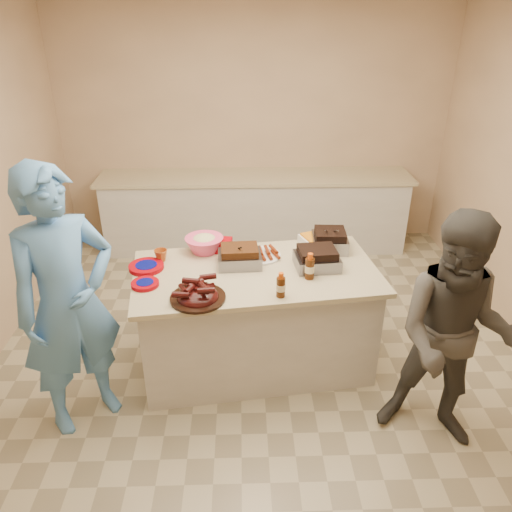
{
  "coord_description": "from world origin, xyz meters",
  "views": [
    {
      "loc": [
        -0.15,
        -3.32,
        2.71
      ],
      "look_at": [
        -0.05,
        0.03,
        0.97
      ],
      "focal_mm": 35.0,
      "sensor_mm": 36.0,
      "label": 1
    }
  ],
  "objects_px": {
    "island": "(256,362)",
    "guest_gray": "(434,432)",
    "plastic_cup": "(162,261)",
    "mustard_bottle": "(231,261)",
    "coleslaw_bowl": "(205,251)",
    "roasting_pan": "(329,249)",
    "guest_blue": "(90,412)",
    "bbq_bottle_b": "(309,278)",
    "rib_platter": "(198,299)",
    "bbq_bottle_a": "(281,296)"
  },
  "relations": [
    {
      "from": "island",
      "to": "guest_gray",
      "type": "relative_size",
      "value": 1.12
    },
    {
      "from": "plastic_cup",
      "to": "guest_gray",
      "type": "xyz_separation_m",
      "value": [
        1.96,
        -0.99,
        -0.87
      ]
    },
    {
      "from": "island",
      "to": "plastic_cup",
      "type": "relative_size",
      "value": 17.98
    },
    {
      "from": "island",
      "to": "mustard_bottle",
      "type": "bearing_deg",
      "value": 132.45
    },
    {
      "from": "coleslaw_bowl",
      "to": "guest_gray",
      "type": "bearing_deg",
      "value": -34.93
    },
    {
      "from": "roasting_pan",
      "to": "guest_blue",
      "type": "distance_m",
      "value": 2.23
    },
    {
      "from": "island",
      "to": "bbq_bottle_b",
      "type": "relative_size",
      "value": 9.05
    },
    {
      "from": "island",
      "to": "roasting_pan",
      "type": "distance_m",
      "value": 1.12
    },
    {
      "from": "rib_platter",
      "to": "bbq_bottle_a",
      "type": "distance_m",
      "value": 0.57
    },
    {
      "from": "mustard_bottle",
      "to": "roasting_pan",
      "type": "bearing_deg",
      "value": 13.45
    },
    {
      "from": "rib_platter",
      "to": "coleslaw_bowl",
      "type": "bearing_deg",
      "value": 89.85
    },
    {
      "from": "island",
      "to": "coleslaw_bowl",
      "type": "height_order",
      "value": "coleslaw_bowl"
    },
    {
      "from": "rib_platter",
      "to": "mustard_bottle",
      "type": "bearing_deg",
      "value": 68.11
    },
    {
      "from": "rib_platter",
      "to": "plastic_cup",
      "type": "bearing_deg",
      "value": 119.79
    },
    {
      "from": "plastic_cup",
      "to": "bbq_bottle_a",
      "type": "bearing_deg",
      "value": -31.63
    },
    {
      "from": "bbq_bottle_b",
      "to": "guest_gray",
      "type": "distance_m",
      "value": 1.39
    },
    {
      "from": "roasting_pan",
      "to": "rib_platter",
      "type": "bearing_deg",
      "value": -140.22
    },
    {
      "from": "bbq_bottle_b",
      "to": "mustard_bottle",
      "type": "height_order",
      "value": "bbq_bottle_b"
    },
    {
      "from": "coleslaw_bowl",
      "to": "bbq_bottle_a",
      "type": "distance_m",
      "value": 0.91
    },
    {
      "from": "coleslaw_bowl",
      "to": "bbq_bottle_a",
      "type": "relative_size",
      "value": 1.69
    },
    {
      "from": "coleslaw_bowl",
      "to": "guest_gray",
      "type": "relative_size",
      "value": 0.19
    },
    {
      "from": "island",
      "to": "rib_platter",
      "type": "height_order",
      "value": "rib_platter"
    },
    {
      "from": "island",
      "to": "bbq_bottle_a",
      "type": "relative_size",
      "value": 10.0
    },
    {
      "from": "roasting_pan",
      "to": "plastic_cup",
      "type": "relative_size",
      "value": 2.77
    },
    {
      "from": "guest_gray",
      "to": "roasting_pan",
      "type": "bearing_deg",
      "value": 138.78
    },
    {
      "from": "rib_platter",
      "to": "plastic_cup",
      "type": "relative_size",
      "value": 3.76
    },
    {
      "from": "roasting_pan",
      "to": "coleslaw_bowl",
      "type": "relative_size",
      "value": 0.91
    },
    {
      "from": "roasting_pan",
      "to": "guest_gray",
      "type": "xyz_separation_m",
      "value": [
        0.61,
        -1.16,
        -0.87
      ]
    },
    {
      "from": "coleslaw_bowl",
      "to": "plastic_cup",
      "type": "height_order",
      "value": "coleslaw_bowl"
    },
    {
      "from": "island",
      "to": "guest_gray",
      "type": "bearing_deg",
      "value": -40.74
    },
    {
      "from": "rib_platter",
      "to": "bbq_bottle_a",
      "type": "bearing_deg",
      "value": 2.05
    },
    {
      "from": "rib_platter",
      "to": "bbq_bottle_b",
      "type": "relative_size",
      "value": 1.89
    },
    {
      "from": "roasting_pan",
      "to": "coleslaw_bowl",
      "type": "distance_m",
      "value": 1.02
    },
    {
      "from": "roasting_pan",
      "to": "plastic_cup",
      "type": "xyz_separation_m",
      "value": [
        -1.35,
        -0.17,
        0.0
      ]
    },
    {
      "from": "bbq_bottle_a",
      "to": "roasting_pan",
      "type": "bearing_deg",
      "value": 57.84
    },
    {
      "from": "roasting_pan",
      "to": "mustard_bottle",
      "type": "distance_m",
      "value": 0.83
    },
    {
      "from": "coleslaw_bowl",
      "to": "plastic_cup",
      "type": "bearing_deg",
      "value": -155.27
    },
    {
      "from": "rib_platter",
      "to": "roasting_pan",
      "type": "relative_size",
      "value": 1.36
    },
    {
      "from": "bbq_bottle_a",
      "to": "guest_gray",
      "type": "xyz_separation_m",
      "value": [
        1.07,
        -0.44,
        -0.87
      ]
    },
    {
      "from": "bbq_bottle_a",
      "to": "bbq_bottle_b",
      "type": "bearing_deg",
      "value": 46.76
    },
    {
      "from": "coleslaw_bowl",
      "to": "guest_gray",
      "type": "xyz_separation_m",
      "value": [
        1.63,
        -1.14,
        -0.87
      ]
    },
    {
      "from": "rib_platter",
      "to": "coleslaw_bowl",
      "type": "distance_m",
      "value": 0.73
    },
    {
      "from": "guest_gray",
      "to": "bbq_bottle_b",
      "type": "bearing_deg",
      "value": 161.85
    },
    {
      "from": "plastic_cup",
      "to": "guest_gray",
      "type": "relative_size",
      "value": 0.06
    },
    {
      "from": "rib_platter",
      "to": "coleslaw_bowl",
      "type": "relative_size",
      "value": 1.24
    },
    {
      "from": "rib_platter",
      "to": "bbq_bottle_a",
      "type": "relative_size",
      "value": 2.09
    },
    {
      "from": "guest_blue",
      "to": "mustard_bottle",
      "type": "bearing_deg",
      "value": -6.29
    },
    {
      "from": "coleslaw_bowl",
      "to": "guest_blue",
      "type": "relative_size",
      "value": 0.16
    },
    {
      "from": "guest_blue",
      "to": "plastic_cup",
      "type": "bearing_deg",
      "value": 15.41
    },
    {
      "from": "bbq_bottle_b",
      "to": "coleslaw_bowl",
      "type": "bearing_deg",
      "value": 149.94
    }
  ]
}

